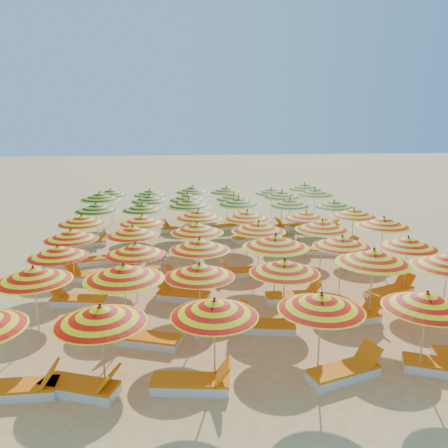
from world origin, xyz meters
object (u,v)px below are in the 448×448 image
at_px(umbrella_16, 342,241).
at_px(umbrella_37, 150,198).
at_px(umbrella_12, 58,251).
at_px(umbrella_26, 199,214).
at_px(lounger_14, 391,291).
at_px(lounger_17, 242,272).
at_px(umbrella_25, 142,219).
at_px(lounger_3, 345,371).
at_px(umbrella_4, 427,301).
at_px(umbrella_36, 100,196).
at_px(umbrella_38, 188,197).
at_px(umbrella_40, 282,194).
at_px(lounger_19, 97,260).
at_px(lounger_8, 263,326).
at_px(lounger_21, 339,249).
at_px(umbrella_27, 247,215).
at_px(lounger_11, 78,300).
at_px(umbrella_6, 34,274).
at_px(umbrella_15, 276,241).
at_px(umbrella_3, 321,302).
at_px(lounger_4, 444,367).
at_px(umbrella_22, 322,225).
at_px(umbrella_23, 384,222).
at_px(umbrella_10, 374,256).
at_px(umbrella_20, 197,228).
at_px(umbrella_35, 334,204).
at_px(lounger_7, 221,324).
at_px(lounger_29, 202,219).
at_px(lounger_24, 276,237).
at_px(umbrella_24, 82,220).
at_px(lounger_1, 81,387).
at_px(lounger_18, 364,265).
at_px(umbrella_19, 133,231).
at_px(lounger_12, 182,295).
at_px(lounger_23, 251,238).
at_px(lounger_2, 193,383).
at_px(lounger_16, 149,271).
at_px(umbrella_33, 239,201).
at_px(lounger_25, 177,230).
at_px(umbrella_17, 408,242).
at_px(lounger_20, 317,250).
at_px(umbrella_2, 214,308).
at_px(lounger_9, 353,318).
at_px(lounger_13, 294,297).
at_px(umbrella_8, 200,270).
at_px(lounger_26, 225,227).
at_px(umbrella_18, 71,235).
at_px(umbrella_47, 305,187).
at_px(lounger_27, 290,227).
at_px(umbrella_31, 143,207).
at_px(umbrella_43, 150,192).
at_px(umbrella_13, 135,249).
at_px(beachgoer_a, 163,271).
at_px(umbrella_39, 234,196).
at_px(umbrella_42, 111,192).
at_px(umbrella_45, 227,190).
at_px(umbrella_14, 200,244).

bearing_deg(umbrella_16, umbrella_37, 127.02).
relative_size(umbrella_12, umbrella_26, 0.81).
bearing_deg(lounger_14, lounger_17, 130.03).
height_order(umbrella_25, lounger_3, umbrella_25).
relative_size(umbrella_4, umbrella_36, 0.85).
height_order(umbrella_4, umbrella_38, umbrella_38).
bearing_deg(umbrella_40, lounger_19, -151.38).
bearing_deg(umbrella_38, lounger_8, -81.66).
bearing_deg(lounger_21, umbrella_27, 177.42).
xyz_separation_m(umbrella_40, lounger_11, (-8.84, -9.08, -1.78)).
relative_size(umbrella_6, umbrella_15, 0.80).
relative_size(umbrella_3, lounger_4, 1.31).
bearing_deg(umbrella_22, umbrella_23, 2.63).
height_order(umbrella_10, umbrella_40, umbrella_10).
distance_m(umbrella_20, umbrella_40, 8.30).
height_order(umbrella_38, lounger_3, umbrella_38).
xyz_separation_m(umbrella_35, lounger_7, (-6.60, -9.23, -1.59)).
bearing_deg(lounger_29, lounger_24, 145.36).
distance_m(umbrella_24, lounger_17, 6.87).
relative_size(lounger_1, lounger_18, 1.00).
distance_m(umbrella_19, lounger_12, 3.32).
bearing_deg(lounger_23, umbrella_37, 133.01).
relative_size(umbrella_3, lounger_2, 1.33).
bearing_deg(umbrella_40, umbrella_10, -90.60).
xyz_separation_m(umbrella_20, lounger_24, (4.10, 4.51, -1.71)).
relative_size(lounger_4, lounger_16, 1.01).
bearing_deg(umbrella_33, lounger_25, 146.49).
relative_size(umbrella_17, lounger_20, 1.28).
xyz_separation_m(umbrella_2, lounger_7, (0.42, 2.58, -1.65)).
height_order(umbrella_25, umbrella_36, umbrella_36).
bearing_deg(lounger_9, lounger_13, 114.64).
distance_m(umbrella_8, lounger_26, 11.85).
bearing_deg(lounger_8, lounger_23, -86.70).
relative_size(umbrella_18, lounger_3, 1.34).
bearing_deg(umbrella_47, lounger_27, -120.15).
xyz_separation_m(umbrella_25, lounger_8, (3.75, -7.07, -1.56)).
distance_m(umbrella_6, umbrella_31, 9.45).
distance_m(umbrella_43, lounger_18, 13.02).
height_order(umbrella_2, umbrella_15, umbrella_15).
distance_m(umbrella_31, umbrella_37, 2.10).
distance_m(lounger_9, lounger_21, 7.21).
height_order(umbrella_24, lounger_9, umbrella_24).
relative_size(umbrella_13, umbrella_26, 0.95).
bearing_deg(umbrella_10, beachgoer_a, 152.46).
xyz_separation_m(umbrella_39, umbrella_42, (-6.73, 2.13, -0.01)).
distance_m(umbrella_8, umbrella_42, 14.32).
bearing_deg(umbrella_10, lounger_23, 101.93).
bearing_deg(umbrella_45, umbrella_13, -110.54).
height_order(umbrella_10, lounger_11, umbrella_10).
height_order(umbrella_14, umbrella_27, umbrella_27).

